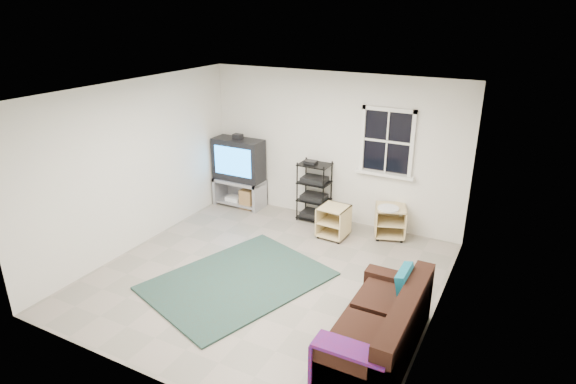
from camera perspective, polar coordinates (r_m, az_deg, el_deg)
The scene contains 8 objects.
room at distance 7.97m, azimuth 11.62°, elevation 5.37°, with size 4.60×4.62×4.60m.
tv_unit at distance 9.09m, azimuth -5.80°, elevation 2.99°, with size 0.95×0.48×1.40m.
av_rack at distance 8.52m, azimuth 3.11°, elevation -0.34°, with size 0.54×0.39×1.08m.
side_table_left at distance 7.99m, azimuth 5.53°, elevation -3.32°, with size 0.48×0.48×0.54m.
side_table_right at distance 8.12m, azimuth 11.97°, elevation -3.11°, with size 0.62×0.62×0.56m.
sofa at distance 5.55m, azimuth 10.86°, elevation -15.73°, with size 0.80×1.80×0.82m.
shag_rug at distance 6.85m, azimuth -5.92°, elevation -10.42°, with size 1.72×2.36×0.03m, color #312316.
paper_bag at distance 9.10m, azimuth -4.89°, elevation -0.87°, with size 0.26×0.16×0.37m, color #9A7745.
Camera 1 is at (3.05, -5.13, 3.59)m, focal length 30.00 mm.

